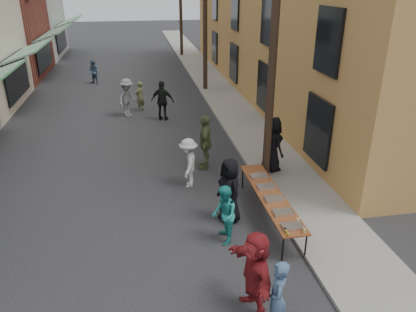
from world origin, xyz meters
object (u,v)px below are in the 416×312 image
object	(u,v)px
utility_pole_near	(274,43)
catering_tray_sausage	(292,227)
utility_pole_mid	(205,12)
guest_front_a	(230,191)
guest_front_c	(224,215)
server	(273,144)
utility_pole_far	(180,1)
serving_table	(270,196)

from	to	relation	value
utility_pole_near	catering_tray_sausage	xyz separation A→B (m)	(-0.68, -4.15, -3.71)
utility_pole_mid	guest_front_a	xyz separation A→B (m)	(-1.83, -14.38, -3.57)
utility_pole_mid	guest_front_c	bearing A→B (deg)	-98.12
utility_pole_mid	guest_front_a	size ratio (longest dim) A/B	4.84
catering_tray_sausage	server	xyz separation A→B (m)	(1.00, 4.51, 0.27)
catering_tray_sausage	server	bearing A→B (deg)	77.47
server	utility_pole_near	bearing A→B (deg)	122.59
catering_tray_sausage	utility_pole_mid	bearing A→B (deg)	87.58
guest_front_c	server	world-z (taller)	server
utility_pole_far	server	xyz separation A→B (m)	(0.32, -23.64, -3.44)
utility_pole_near	server	bearing A→B (deg)	48.21
guest_front_a	utility_pole_far	bearing A→B (deg)	157.96
catering_tray_sausage	guest_front_c	bearing A→B (deg)	151.82
catering_tray_sausage	guest_front_a	size ratio (longest dim) A/B	0.27
utility_pole_near	guest_front_c	distance (m)	5.46
serving_table	guest_front_c	size ratio (longest dim) A/B	2.54
utility_pole_mid	guest_front_a	bearing A→B (deg)	-97.23
guest_front_a	guest_front_c	size ratio (longest dim) A/B	1.18
utility_pole_mid	server	distance (m)	12.14
utility_pole_near	guest_front_a	distance (m)	4.66
catering_tray_sausage	guest_front_a	world-z (taller)	guest_front_a
utility_pole_mid	utility_pole_near	bearing A→B (deg)	-90.00
guest_front_a	guest_front_c	distance (m)	1.04
utility_pole_near	guest_front_c	bearing A→B (deg)	-123.20
utility_pole_near	utility_pole_far	xyz separation A→B (m)	(0.00, 24.00, 0.00)
utility_pole_near	utility_pole_mid	world-z (taller)	same
server	utility_pole_far	bearing A→B (deg)	-14.84
utility_pole_near	guest_front_c	size ratio (longest dim) A/B	5.72
catering_tray_sausage	utility_pole_far	bearing A→B (deg)	88.61
serving_table	guest_front_a	xyz separation A→B (m)	(-1.14, 0.13, 0.22)
utility_pole_mid	serving_table	world-z (taller)	utility_pole_mid
catering_tray_sausage	utility_pole_near	bearing A→B (deg)	80.67
utility_pole_near	serving_table	world-z (taller)	utility_pole_near
utility_pole_mid	server	size ratio (longest dim) A/B	4.68
utility_pole_near	server	distance (m)	3.47
utility_pole_mid	server	xyz separation A→B (m)	(0.32, -11.64, -3.44)
utility_pole_near	guest_front_c	world-z (taller)	utility_pole_near
utility_pole_mid	utility_pole_far	bearing A→B (deg)	90.00
utility_pole_mid	guest_front_c	distance (m)	15.94
utility_pole_mid	catering_tray_sausage	bearing A→B (deg)	-92.42
utility_pole_far	guest_front_c	distance (m)	27.68
server	guest_front_a	bearing A→B (deg)	126.28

